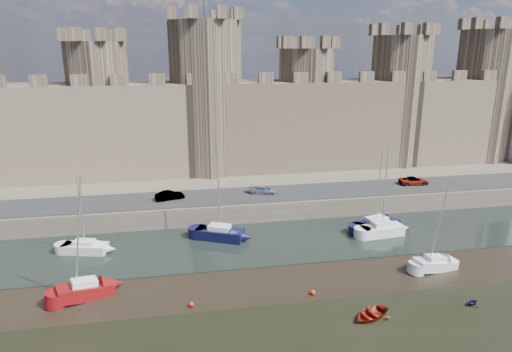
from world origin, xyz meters
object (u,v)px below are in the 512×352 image
at_px(car_1, 170,195).
at_px(sailboat_0, 85,247).
at_px(sailboat_2, 382,229).
at_px(car_2, 264,190).
at_px(sailboat_4, 85,289).
at_px(car_3, 414,181).
at_px(sailboat_5, 435,263).
at_px(sailboat_3, 376,224).
at_px(sailboat_1, 220,233).

bearing_deg(car_1, sailboat_0, 117.99).
height_order(car_1, sailboat_2, sailboat_2).
xyz_separation_m(car_2, sailboat_4, (-20.20, -18.97, -2.24)).
height_order(car_2, car_3, car_3).
relative_size(car_2, car_3, 0.91).
xyz_separation_m(car_2, sailboat_5, (13.72, -19.70, -2.36)).
bearing_deg(sailboat_5, sailboat_2, 91.13).
bearing_deg(car_2, car_3, -71.01).
bearing_deg(sailboat_2, sailboat_5, -86.11).
distance_m(sailboat_0, sailboat_5, 37.05).
distance_m(sailboat_3, sailboat_5, 10.84).
height_order(car_1, car_3, car_1).
height_order(sailboat_0, sailboat_5, sailboat_5).
relative_size(car_3, sailboat_0, 0.47).
bearing_deg(sailboat_4, car_1, 45.90).
relative_size(car_1, sailboat_3, 0.37).
relative_size(car_1, sailboat_4, 0.32).
bearing_deg(car_2, sailboat_2, -113.22).
relative_size(car_1, car_2, 0.96).
distance_m(car_1, sailboat_1, 10.20).
distance_m(car_2, sailboat_3, 15.40).
height_order(sailboat_0, sailboat_2, sailboat_2).
distance_m(car_2, sailboat_2, 16.40).
bearing_deg(car_2, sailboat_4, 151.40).
bearing_deg(car_1, sailboat_3, -125.85).
distance_m(car_2, sailboat_1, 11.13).
bearing_deg(sailboat_3, sailboat_5, -99.57).
bearing_deg(sailboat_1, car_1, 149.26).
distance_m(car_1, sailboat_5, 32.81).
bearing_deg(sailboat_0, sailboat_3, 14.71).
bearing_deg(car_3, sailboat_2, 142.84).
bearing_deg(car_2, car_1, 109.13).
bearing_deg(sailboat_2, car_3, 42.03).
bearing_deg(sailboat_5, car_1, 134.85).
bearing_deg(sailboat_2, sailboat_3, 80.10).
bearing_deg(sailboat_3, car_1, 143.61).
bearing_deg(sailboat_3, car_2, 126.96).
height_order(car_1, sailboat_0, sailboat_0).
relative_size(car_3, sailboat_5, 0.44).
relative_size(sailboat_0, sailboat_2, 0.81).
bearing_deg(sailboat_5, car_3, 58.45).
xyz_separation_m(car_1, sailboat_1, (5.61, -8.21, -2.25)).
distance_m(sailboat_2, sailboat_3, 1.80).
relative_size(sailboat_2, sailboat_4, 0.97).
bearing_deg(sailboat_4, sailboat_3, -4.84).
relative_size(car_3, sailboat_4, 0.37).
distance_m(car_1, car_3, 34.76).
distance_m(sailboat_1, sailboat_5, 23.55).
bearing_deg(sailboat_1, car_2, 75.33).
distance_m(sailboat_1, sailboat_2, 19.28).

